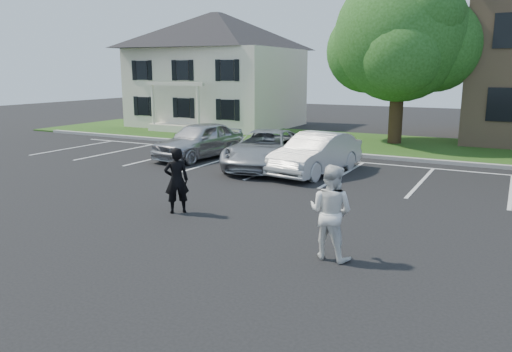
% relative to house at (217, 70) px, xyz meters
% --- Properties ---
extents(ground_plane, '(90.00, 90.00, 0.00)m').
position_rel_house_xyz_m(ground_plane, '(13.00, -19.97, -3.83)').
color(ground_plane, black).
rests_on(ground_plane, ground).
extents(curb, '(40.00, 0.30, 0.15)m').
position_rel_house_xyz_m(curb, '(13.00, -7.97, -3.75)').
color(curb, gray).
rests_on(curb, ground).
extents(grass_strip, '(44.00, 8.00, 0.08)m').
position_rel_house_xyz_m(grass_strip, '(13.00, -3.97, -3.79)').
color(grass_strip, '#204C10').
rests_on(grass_strip, ground).
extents(stall_lines, '(34.00, 5.36, 0.01)m').
position_rel_house_xyz_m(stall_lines, '(14.40, -11.02, -3.82)').
color(stall_lines, silver).
rests_on(stall_lines, ground).
extents(house, '(10.30, 9.22, 7.60)m').
position_rel_house_xyz_m(house, '(0.00, 0.00, 0.00)').
color(house, beige).
rests_on(house, ground).
extents(tree, '(7.80, 7.20, 8.80)m').
position_rel_house_xyz_m(tree, '(13.01, -3.16, 1.52)').
color(tree, black).
rests_on(tree, ground).
extents(man_black_suit, '(0.77, 0.76, 1.80)m').
position_rel_house_xyz_m(man_black_suit, '(10.60, -19.01, -2.93)').
color(man_black_suit, black).
rests_on(man_black_suit, ground).
extents(man_white_shirt, '(1.04, 0.86, 1.96)m').
position_rel_house_xyz_m(man_white_shirt, '(15.39, -20.26, -2.85)').
color(man_white_shirt, white).
rests_on(man_white_shirt, ground).
extents(car_silver_west, '(2.45, 4.87, 1.59)m').
position_rel_house_xyz_m(car_silver_west, '(6.28, -11.54, -3.03)').
color(car_silver_west, '#B0B1B5').
rests_on(car_silver_west, ground).
extents(car_silver_minivan, '(3.37, 5.67, 1.48)m').
position_rel_house_xyz_m(car_silver_minivan, '(9.82, -12.09, -3.09)').
color(car_silver_minivan, '#9EA0A5').
rests_on(car_silver_minivan, ground).
extents(car_white_sedan, '(2.27, 4.79, 1.52)m').
position_rel_house_xyz_m(car_white_sedan, '(12.02, -12.32, -3.07)').
color(car_white_sedan, silver).
rests_on(car_white_sedan, ground).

